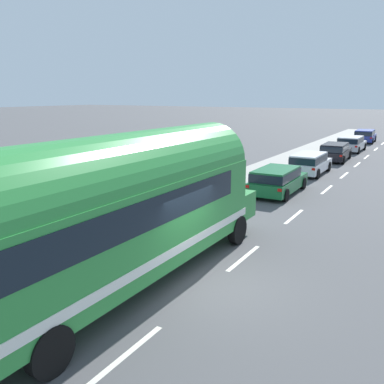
# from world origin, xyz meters

# --- Properties ---
(ground_plane) EXTENTS (300.00, 300.00, 0.00)m
(ground_plane) POSITION_xyz_m (0.00, 0.00, 0.00)
(ground_plane) COLOR #4C4C4F
(lane_markings) EXTENTS (3.99, 80.00, 0.01)m
(lane_markings) POSITION_xyz_m (-2.72, 12.91, 0.00)
(lane_markings) COLOR silver
(lane_markings) RESTS_ON ground
(sidewalk_slab) EXTENTS (2.57, 90.00, 0.15)m
(sidewalk_slab) POSITION_xyz_m (-5.14, 10.00, 0.07)
(sidewalk_slab) COLOR #9E9B93
(sidewalk_slab) RESTS_ON ground
(painted_bus) EXTENTS (2.66, 12.66, 4.12)m
(painted_bus) POSITION_xyz_m (-1.94, -1.69, 2.30)
(painted_bus) COLOR #2D8C3D
(painted_bus) RESTS_ON ground
(car_lead) EXTENTS (2.05, 4.65, 1.37)m
(car_lead) POSITION_xyz_m (-2.05, 11.17, 0.79)
(car_lead) COLOR #196633
(car_lead) RESTS_ON ground
(car_second) EXTENTS (1.91, 4.51, 1.37)m
(car_second) POSITION_xyz_m (-2.07, 17.52, 0.79)
(car_second) COLOR white
(car_second) RESTS_ON ground
(car_third) EXTENTS (2.05, 4.66, 1.37)m
(car_third) POSITION_xyz_m (-1.86, 24.15, 0.79)
(car_third) COLOR black
(car_third) RESTS_ON ground
(car_fourth) EXTENTS (2.05, 4.66, 1.37)m
(car_fourth) POSITION_xyz_m (-1.80, 30.59, 0.79)
(car_fourth) COLOR silver
(car_fourth) RESTS_ON ground
(car_fifth) EXTENTS (2.10, 4.40, 1.37)m
(car_fifth) POSITION_xyz_m (-1.85, 38.88, 0.79)
(car_fifth) COLOR navy
(car_fifth) RESTS_ON ground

